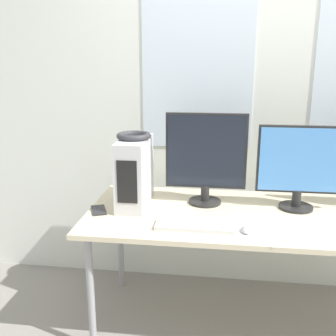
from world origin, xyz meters
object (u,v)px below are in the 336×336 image
(monitor_main, at_px, (206,157))
(cell_phone, at_px, (99,210))
(headphones, at_px, (134,136))
(mouse, at_px, (246,230))
(pc_tower, at_px, (135,172))
(monitor_right_near, at_px, (300,165))
(keyboard, at_px, (194,226))

(monitor_main, xyz_separation_m, cell_phone, (-0.61, -0.21, -0.29))
(headphones, relative_size, mouse, 2.21)
(mouse, distance_m, cell_phone, 0.86)
(mouse, bearing_deg, cell_phone, 167.24)
(monitor_main, bearing_deg, mouse, -60.63)
(pc_tower, bearing_deg, monitor_main, 10.40)
(monitor_right_near, xyz_separation_m, keyboard, (-0.58, -0.36, -0.25))
(monitor_right_near, bearing_deg, pc_tower, -176.85)
(mouse, xyz_separation_m, cell_phone, (-0.83, 0.19, -0.01))
(monitor_right_near, bearing_deg, headphones, -176.90)
(monitor_main, bearing_deg, monitor_right_near, -2.58)
(cell_phone, bearing_deg, keyboard, -38.89)
(headphones, distance_m, keyboard, 0.64)
(keyboard, bearing_deg, pc_tower, 141.35)
(monitor_main, height_order, mouse, monitor_main)
(keyboard, relative_size, cell_phone, 2.41)
(pc_tower, distance_m, headphones, 0.22)
(keyboard, bearing_deg, monitor_main, 84.16)
(keyboard, distance_m, mouse, 0.27)
(keyboard, height_order, mouse, mouse)
(monitor_main, bearing_deg, pc_tower, -169.60)
(monitor_right_near, distance_m, keyboard, 0.72)
(headphones, xyz_separation_m, keyboard, (0.38, -0.30, -0.41))
(monitor_right_near, xyz_separation_m, cell_phone, (-1.14, -0.19, -0.26))
(pc_tower, relative_size, cell_phone, 2.39)
(keyboard, bearing_deg, mouse, -5.00)
(headphones, height_order, keyboard, headphones)
(mouse, bearing_deg, headphones, 153.09)
(pc_tower, relative_size, headphones, 2.00)
(pc_tower, height_order, cell_phone, pc_tower)
(headphones, bearing_deg, keyboard, -38.73)
(mouse, bearing_deg, monitor_main, 119.37)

